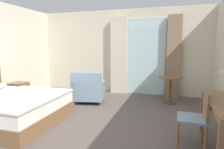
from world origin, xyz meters
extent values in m
cube|color=#564C47|center=(0.00, 0.00, -0.05)|extent=(6.08, 6.65, 0.10)
cube|color=beige|center=(0.00, 3.06, 1.32)|extent=(5.68, 0.12, 2.65)
cube|color=silver|center=(0.81, 2.98, 1.16)|extent=(1.20, 0.02, 2.33)
cube|color=beige|center=(-0.01, 2.88, 1.20)|extent=(0.54, 0.10, 2.40)
cube|color=#897056|center=(1.63, 2.88, 1.20)|extent=(0.40, 0.10, 2.40)
cube|color=brown|center=(-1.54, -0.03, 0.14)|extent=(2.10, 1.73, 0.28)
cube|color=white|center=(-1.54, -0.03, 0.40)|extent=(2.04, 1.68, 0.24)
cube|color=silver|center=(-1.19, -0.03, 0.53)|extent=(1.40, 1.70, 0.03)
cube|color=brown|center=(-2.49, 1.26, 0.25)|extent=(0.41, 0.40, 0.50)
cube|color=brown|center=(-2.49, 1.06, 0.35)|extent=(0.35, 0.01, 0.12)
cube|color=brown|center=(2.12, 0.60, 0.36)|extent=(0.06, 0.06, 0.73)
cube|color=gray|center=(1.88, 0.02, 0.44)|extent=(0.42, 0.44, 0.04)
cube|color=brown|center=(2.07, 0.02, 0.66)|extent=(0.05, 0.41, 0.40)
cylinder|color=brown|center=(1.70, 0.22, 0.21)|extent=(0.04, 0.04, 0.42)
cylinder|color=brown|center=(1.69, -0.17, 0.21)|extent=(0.04, 0.04, 0.42)
cylinder|color=brown|center=(2.07, 0.21, 0.21)|extent=(0.04, 0.04, 0.42)
cylinder|color=brown|center=(2.06, -0.18, 0.21)|extent=(0.04, 0.04, 0.42)
cone|color=#B7B2A8|center=(2.35, 0.39, 1.14)|extent=(0.17, 0.15, 0.13)
cube|color=gray|center=(-0.53, 1.65, 0.25)|extent=(0.92, 0.85, 0.30)
cube|color=gray|center=(-0.47, 1.37, 0.63)|extent=(0.80, 0.29, 0.45)
cube|color=gray|center=(-0.19, 1.73, 0.48)|extent=(0.25, 0.70, 0.16)
cube|color=gray|center=(-0.87, 1.58, 0.48)|extent=(0.25, 0.70, 0.16)
cylinder|color=#4C3D2D|center=(-0.26, 2.01, 0.05)|extent=(0.04, 0.04, 0.10)
cylinder|color=#4C3D2D|center=(-0.92, 1.86, 0.05)|extent=(0.04, 0.04, 0.10)
cylinder|color=#4C3D2D|center=(-0.14, 1.45, 0.05)|extent=(0.04, 0.04, 0.10)
cylinder|color=#4C3D2D|center=(-0.79, 1.30, 0.05)|extent=(0.04, 0.04, 0.10)
cylinder|color=brown|center=(1.57, 2.23, 0.69)|extent=(0.62, 0.62, 0.03)
cylinder|color=brown|center=(1.57, 2.23, 0.34)|extent=(0.07, 0.07, 0.68)
cylinder|color=brown|center=(1.57, 2.23, 0.01)|extent=(0.34, 0.34, 0.02)
camera|label=1|loc=(1.54, -2.87, 1.52)|focal=30.02mm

